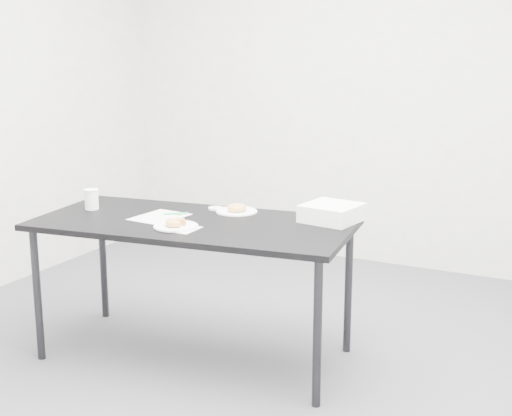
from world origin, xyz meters
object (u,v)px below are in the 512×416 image
at_px(table, 194,231).
at_px(bakery_box, 332,213).
at_px(plate_far, 237,212).
at_px(plate_near, 176,226).
at_px(scorecard, 159,217).
at_px(pen, 176,214).
at_px(coffee_cup, 91,199).
at_px(donut_far, 237,208).
at_px(donut_near, 176,222).

height_order(table, bakery_box, bakery_box).
bearing_deg(plate_far, table, -110.88).
xyz_separation_m(plate_near, plate_far, (0.11, 0.44, -0.00)).
bearing_deg(scorecard, plate_far, 48.35).
bearing_deg(pen, coffee_cup, 154.53).
height_order(coffee_cup, bakery_box, coffee_cup).
bearing_deg(plate_far, donut_far, 0.00).
height_order(pen, plate_near, pen).
distance_m(plate_near, bakery_box, 0.82).
height_order(plate_near, plate_far, plate_near).
xyz_separation_m(table, scorecard, (-0.21, -0.01, 0.06)).
xyz_separation_m(plate_near, donut_near, (0.00, 0.00, 0.02)).
bearing_deg(donut_far, pen, -142.34).
relative_size(plate_far, donut_far, 2.13).
xyz_separation_m(scorecard, pen, (0.05, 0.09, 0.01)).
height_order(pen, donut_far, donut_far).
bearing_deg(plate_near, table, 87.90).
bearing_deg(donut_near, plate_near, 180.00).
relative_size(donut_near, bakery_box, 0.40).
xyz_separation_m(donut_near, plate_far, (0.11, 0.44, -0.02)).
bearing_deg(pen, scorecard, -157.04).
xyz_separation_m(pen, plate_near, (0.15, -0.23, -0.00)).
xyz_separation_m(plate_far, donut_far, (0.00, 0.00, 0.02)).
distance_m(donut_near, bakery_box, 0.82).
distance_m(table, bakery_box, 0.74).
bearing_deg(donut_near, coffee_cup, 168.74).
height_order(donut_near, bakery_box, bakery_box).
relative_size(table, pen, 13.11).
height_order(pen, coffee_cup, coffee_cup).
bearing_deg(coffee_cup, plate_near, -11.26).
relative_size(plate_near, coffee_cup, 1.98).
bearing_deg(pen, bakery_box, -20.06).
xyz_separation_m(table, plate_near, (-0.01, -0.16, 0.06)).
bearing_deg(scorecard, bakery_box, 27.16).
distance_m(donut_near, donut_far, 0.46).
xyz_separation_m(plate_far, bakery_box, (0.55, 0.05, 0.04)).
bearing_deg(pen, plate_far, 0.22).
height_order(scorecard, bakery_box, bakery_box).
bearing_deg(plate_near, plate_far, 75.54).
bearing_deg(donut_far, table, -110.88).
bearing_deg(coffee_cup, donut_near, -11.26).
bearing_deg(scorecard, donut_far, 48.35).
distance_m(plate_far, bakery_box, 0.55).
relative_size(table, plate_far, 7.66).
xyz_separation_m(table, pen, (-0.16, 0.08, 0.06)).
height_order(plate_far, bakery_box, bakery_box).
bearing_deg(bakery_box, coffee_cup, -156.11).
bearing_deg(scorecard, donut_near, -30.53).
bearing_deg(table, donut_far, 61.85).
height_order(scorecard, donut_far, donut_far).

